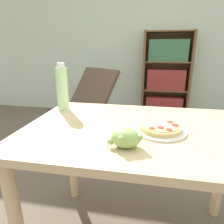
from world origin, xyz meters
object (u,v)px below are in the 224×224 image
(grape_bunch, at_px, (126,138))
(drink_bottle, at_px, (62,88))
(bookshelf, at_px, (166,78))
(lounge_chair_near, at_px, (84,117))
(pizza_on_plate, at_px, (160,129))

(grape_bunch, bearing_deg, drink_bottle, 136.14)
(grape_bunch, bearing_deg, bookshelf, 82.69)
(lounge_chair_near, relative_size, bookshelf, 0.69)
(lounge_chair_near, bearing_deg, drink_bottle, -44.85)
(pizza_on_plate, xyz_separation_m, grape_bunch, (-0.14, -0.18, 0.02))
(grape_bunch, xyz_separation_m, bookshelf, (0.34, 2.66, -0.14))
(bookshelf, bearing_deg, pizza_on_plate, -94.61)
(grape_bunch, bearing_deg, lounge_chair_near, 114.09)
(drink_bottle, height_order, lounge_chair_near, drink_bottle)
(pizza_on_plate, distance_m, grape_bunch, 0.23)
(lounge_chair_near, bearing_deg, bookshelf, 76.09)
(pizza_on_plate, bearing_deg, grape_bunch, -127.78)
(drink_bottle, bearing_deg, grape_bunch, -43.86)
(drink_bottle, xyz_separation_m, lounge_chair_near, (-0.28, 1.20, -0.61))
(pizza_on_plate, height_order, lounge_chair_near, lounge_chair_near)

